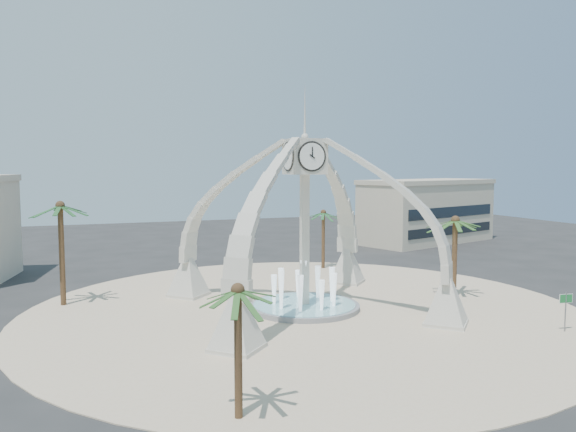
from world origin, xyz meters
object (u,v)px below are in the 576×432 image
object	(u,v)px
fountain	(304,306)
street_sign	(566,304)
clock_tower	(305,221)
palm_north	(323,213)
palm_east	(455,221)
palm_south	(238,292)
palm_west	(60,207)

from	to	relation	value
fountain	street_sign	bearing A→B (deg)	-40.20
clock_tower	street_sign	bearing A→B (deg)	-40.20
fountain	palm_north	world-z (taller)	palm_north
clock_tower	palm_east	size ratio (longest dim) A/B	2.57
palm_north	palm_south	size ratio (longest dim) A/B	1.06
palm_south	clock_tower	bearing A→B (deg)	58.69
fountain	palm_south	distance (m)	18.68
palm_south	palm_north	bearing A→B (deg)	59.68
street_sign	palm_north	bearing A→B (deg)	109.27
palm_east	clock_tower	bearing A→B (deg)	176.12
palm_east	palm_west	distance (m)	30.00
street_sign	palm_east	bearing A→B (deg)	101.92
fountain	street_sign	distance (m)	17.16
palm_south	street_sign	bearing A→B (deg)	10.98
street_sign	palm_west	bearing A→B (deg)	156.15
palm_west	palm_north	xyz separation A→B (m)	(24.50, 7.02, -1.71)
street_sign	fountain	bearing A→B (deg)	148.23
palm_east	palm_north	distance (m)	16.00
palm_east	palm_south	size ratio (longest dim) A/B	1.15
palm_west	street_sign	distance (m)	35.21
palm_east	palm_north	bearing A→B (deg)	105.52
clock_tower	palm_west	distance (m)	18.02
palm_east	palm_west	xyz separation A→B (m)	(-28.78, 8.38, 1.27)
palm_north	street_sign	size ratio (longest dim) A/B	2.50
fountain	palm_east	distance (m)	13.75
clock_tower	palm_south	distance (m)	18.04
fountain	street_sign	xyz separation A→B (m)	(13.05, -11.03, 1.54)
clock_tower	fountain	xyz separation A→B (m)	(0.00, 0.00, -6.20)
palm_east	palm_west	bearing A→B (deg)	163.76
palm_west	clock_tower	bearing A→B (deg)	-24.76
palm_west	palm_north	bearing A→B (deg)	16.00
clock_tower	street_sign	world-z (taller)	clock_tower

